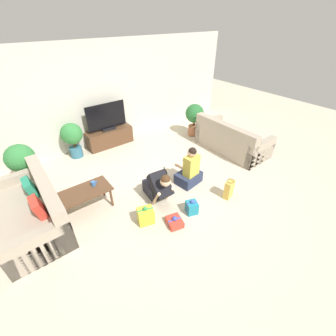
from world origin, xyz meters
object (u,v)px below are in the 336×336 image
(sofa_right, at_px, (231,140))
(tv, at_px, (107,118))
(potted_plant_back_left, at_px, (72,137))
(mug, at_px, (93,183))
(gift_box_a, at_px, (192,207))
(gift_bag_a, at_px, (229,189))
(person_sitting, at_px, (190,171))
(gift_box_b, at_px, (175,222))
(sofa_left, at_px, (32,212))
(potted_plant_corner_left, at_px, (21,161))
(person_kneeling, at_px, (158,187))
(dog, at_px, (164,175))
(potted_plant_corner_right, at_px, (194,116))
(gift_box_c, at_px, (146,216))
(coffee_table, at_px, (84,194))
(tv_console, at_px, (110,137))

(sofa_right, height_order, tv, tv)
(potted_plant_back_left, relative_size, mug, 7.55)
(gift_box_a, xyz_separation_m, gift_bag_a, (0.87, -0.13, 0.07))
(tv, distance_m, person_sitting, 2.75)
(gift_box_b, bearing_deg, potted_plant_back_left, 99.85)
(sofa_left, distance_m, sofa_right, 4.76)
(gift_box_a, bearing_deg, mug, 134.74)
(potted_plant_corner_left, height_order, gift_box_b, potted_plant_corner_left)
(person_kneeling, distance_m, gift_bag_a, 1.41)
(potted_plant_corner_left, distance_m, person_kneeling, 2.84)
(sofa_right, relative_size, gift_box_a, 6.29)
(dog, xyz_separation_m, gift_box_a, (-0.13, -1.03, -0.07))
(sofa_right, distance_m, gift_bag_a, 1.96)
(mug, bearing_deg, dog, -10.70)
(potted_plant_corner_left, distance_m, potted_plant_corner_right, 4.47)
(gift_bag_a, bearing_deg, gift_box_c, 165.03)
(coffee_table, distance_m, potted_plant_back_left, 2.10)
(coffee_table, xyz_separation_m, tv, (1.47, 2.08, 0.40))
(tv, height_order, mug, tv)
(person_kneeling, height_order, gift_box_a, person_kneeling)
(potted_plant_corner_right, distance_m, dog, 2.54)
(sofa_right, relative_size, dog, 4.49)
(tv_console, xyz_separation_m, person_sitting, (0.60, -2.64, 0.08))
(potted_plant_back_left, bearing_deg, coffee_table, -103.79)
(sofa_left, xyz_separation_m, sofa_right, (4.75, -0.35, 0.00))
(gift_box_b, height_order, gift_bag_a, gift_bag_a)
(person_sitting, distance_m, gift_box_c, 1.42)
(potted_plant_corner_left, bearing_deg, gift_bag_a, -42.93)
(sofa_right, relative_size, potted_plant_back_left, 2.07)
(gift_box_a, bearing_deg, person_kneeling, 114.39)
(potted_plant_corner_right, bearing_deg, sofa_left, -168.44)
(coffee_table, xyz_separation_m, person_kneeling, (1.22, -0.60, -0.05))
(tv, distance_m, potted_plant_back_left, 1.00)
(tv, height_order, gift_bag_a, tv)
(potted_plant_corner_right, xyz_separation_m, gift_bag_a, (-1.38, -2.52, -0.39))
(coffee_table, xyz_separation_m, gift_box_b, (1.08, -1.29, -0.32))
(sofa_right, relative_size, gift_bag_a, 4.56)
(dog, bearing_deg, potted_plant_corner_right, 69.05)
(sofa_left, xyz_separation_m, potted_plant_back_left, (1.34, 1.84, 0.27))
(tv, height_order, potted_plant_corner_right, tv)
(person_kneeling, xyz_separation_m, gift_box_a, (0.30, -0.65, -0.22))
(potted_plant_corner_left, relative_size, gift_box_b, 2.83)
(sofa_right, relative_size, gift_box_b, 5.54)
(sofa_right, height_order, person_kneeling, sofa_right)
(gift_box_c, height_order, gift_bag_a, gift_bag_a)
(person_sitting, xyz_separation_m, gift_box_a, (-0.56, -0.70, -0.19))
(sofa_right, distance_m, tv_console, 3.31)
(sofa_right, bearing_deg, person_sitting, 102.46)
(gift_box_b, bearing_deg, gift_box_c, 135.99)
(sofa_right, relative_size, person_kneeling, 2.32)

